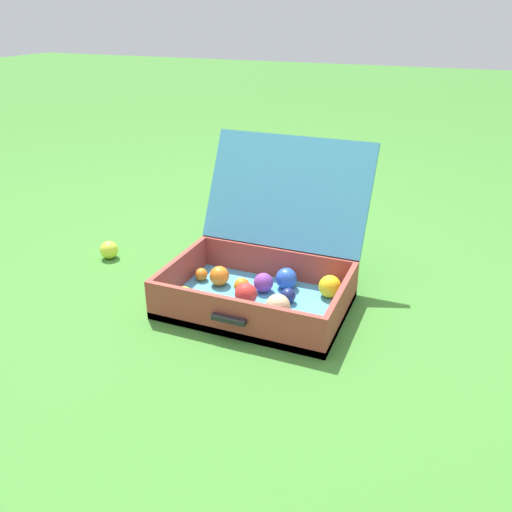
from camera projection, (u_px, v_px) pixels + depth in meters
name	position (u px, v px, depth m)	size (l,w,h in m)	color
ground_plane	(242.00, 292.00, 1.90)	(16.00, 16.00, 0.00)	#3D7A2D
open_suitcase	(266.00, 268.00, 1.82)	(0.59, 0.62, 0.50)	#4799C6
stray_ball_on_grass	(109.00, 250.00, 2.14)	(0.07, 0.07, 0.07)	#CCDB38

